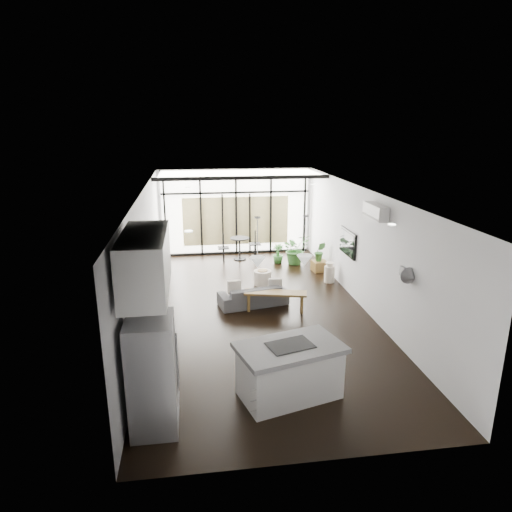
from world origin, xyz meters
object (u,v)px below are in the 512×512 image
object	(u,v)px
island	(289,371)
console_bench	(275,301)
fridge	(153,374)
pouf	(262,278)
milk_can	(329,272)
sofa	(253,292)
tv	(348,243)

from	to	relation	value
island	console_bench	bearing A→B (deg)	67.57
console_bench	fridge	bearing A→B (deg)	-108.84
pouf	milk_can	distance (m)	1.86
sofa	milk_can	distance (m)	2.65
sofa	pouf	bearing A→B (deg)	-119.20
console_bench	milk_can	world-z (taller)	milk_can
fridge	tv	xyz separation A→B (m)	(4.54, 4.95, 0.46)
pouf	console_bench	bearing A→B (deg)	-89.37
island	fridge	world-z (taller)	fridge
sofa	console_bench	bearing A→B (deg)	126.20
pouf	tv	distance (m)	2.47
island	fridge	size ratio (longest dim) A/B	0.97
tv	console_bench	bearing A→B (deg)	-153.05
sofa	tv	distance (m)	2.77
milk_can	pouf	bearing A→B (deg)	177.78
console_bench	milk_can	size ratio (longest dim) A/B	2.56
milk_can	tv	distance (m)	1.25
island	milk_can	world-z (taller)	island
island	pouf	size ratio (longest dim) A/B	3.39
fridge	milk_can	world-z (taller)	fridge
milk_can	tv	xyz separation A→B (m)	(0.22, -0.69, 1.02)
console_bench	milk_can	xyz separation A→B (m)	(1.83, 1.74, 0.05)
console_bench	pouf	size ratio (longest dim) A/B	2.99
sofa	console_bench	distance (m)	0.64
pouf	fridge	bearing A→B (deg)	-113.38
island	milk_can	bearing A→B (deg)	50.92
fridge	console_bench	distance (m)	4.67
console_bench	island	bearing A→B (deg)	-83.12
sofa	milk_can	size ratio (longest dim) A/B	2.92
fridge	sofa	bearing A→B (deg)	64.94
console_bench	tv	size ratio (longest dim) A/B	1.31
pouf	sofa	bearing A→B (deg)	-107.85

